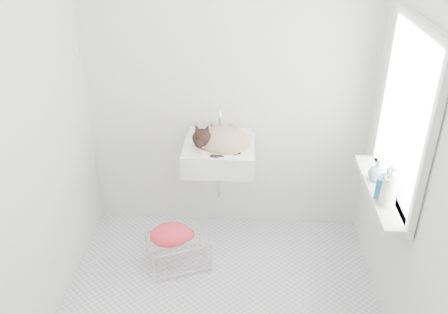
# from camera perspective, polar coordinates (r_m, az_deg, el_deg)

# --- Properties ---
(floor) EXTENTS (2.20, 2.00, 0.02)m
(floor) POSITION_cam_1_polar(r_m,az_deg,el_deg) (3.42, -0.54, -17.21)
(floor) COLOR silver
(floor) RESTS_ON ground
(back_wall) EXTENTS (2.20, 0.02, 2.50)m
(back_wall) POSITION_cam_1_polar(r_m,az_deg,el_deg) (3.59, 0.44, 9.06)
(back_wall) COLOR white
(back_wall) RESTS_ON ground
(right_wall) EXTENTS (0.02, 2.00, 2.50)m
(right_wall) POSITION_cam_1_polar(r_m,az_deg,el_deg) (2.82, 22.25, 1.10)
(right_wall) COLOR white
(right_wall) RESTS_ON ground
(left_wall) EXTENTS (0.02, 2.00, 2.50)m
(left_wall) POSITION_cam_1_polar(r_m,az_deg,el_deg) (2.95, -22.53, 2.24)
(left_wall) COLOR white
(left_wall) RESTS_ON ground
(window_glass) EXTENTS (0.01, 0.80, 1.00)m
(window_glass) POSITION_cam_1_polar(r_m,az_deg,el_deg) (2.95, 21.24, 4.64)
(window_glass) COLOR white
(window_glass) RESTS_ON right_wall
(window_frame) EXTENTS (0.04, 0.90, 1.10)m
(window_frame) POSITION_cam_1_polar(r_m,az_deg,el_deg) (2.94, 20.96, 4.65)
(window_frame) COLOR white
(window_frame) RESTS_ON right_wall
(windowsill) EXTENTS (0.16, 0.88, 0.04)m
(windowsill) POSITION_cam_1_polar(r_m,az_deg,el_deg) (3.16, 18.30, -3.92)
(windowsill) COLOR white
(windowsill) RESTS_ON right_wall
(sink) EXTENTS (0.53, 0.46, 0.21)m
(sink) POSITION_cam_1_polar(r_m,az_deg,el_deg) (3.51, -0.59, 1.47)
(sink) COLOR white
(sink) RESTS_ON back_wall
(faucet) EXTENTS (0.19, 0.13, 0.19)m
(faucet) POSITION_cam_1_polar(r_m,az_deg,el_deg) (3.61, -0.41, 4.75)
(faucet) COLOR silver
(faucet) RESTS_ON sink
(cat) EXTENTS (0.43, 0.35, 0.26)m
(cat) POSITION_cam_1_polar(r_m,az_deg,el_deg) (3.48, -0.39, 1.92)
(cat) COLOR tan
(cat) RESTS_ON sink
(wire_rack) EXTENTS (0.51, 0.44, 0.26)m
(wire_rack) POSITION_cam_1_polar(r_m,az_deg,el_deg) (3.62, -5.53, -10.98)
(wire_rack) COLOR beige
(wire_rack) RESTS_ON floor
(towel) EXTENTS (0.35, 0.28, 0.13)m
(towel) POSITION_cam_1_polar(r_m,az_deg,el_deg) (3.51, -6.43, -9.68)
(towel) COLOR #F63A0E
(towel) RESTS_ON wire_rack
(bottle_a) EXTENTS (0.10, 0.10, 0.22)m
(bottle_a) POSITION_cam_1_polar(r_m,az_deg,el_deg) (3.00, 18.93, -5.42)
(bottle_a) COLOR #EAF5CD
(bottle_a) RESTS_ON windowsill
(bottle_b) EXTENTS (0.13, 0.13, 0.21)m
(bottle_b) POSITION_cam_1_polar(r_m,az_deg,el_deg) (3.06, 18.62, -4.68)
(bottle_b) COLOR #1B6883
(bottle_b) RESTS_ON windowsill
(bottle_c) EXTENTS (0.12, 0.12, 0.14)m
(bottle_c) POSITION_cam_1_polar(r_m,az_deg,el_deg) (3.23, 17.80, -2.67)
(bottle_c) COLOR #A4BAC5
(bottle_c) RESTS_ON windowsill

